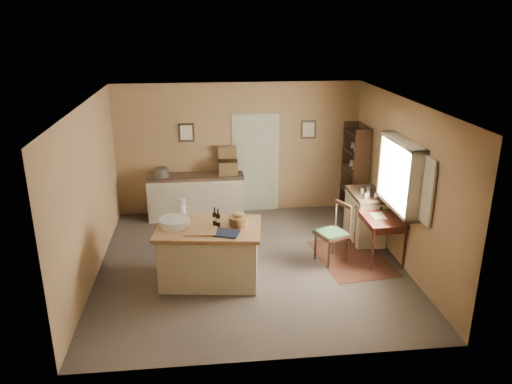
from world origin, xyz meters
The scene contains 16 objects.
ground centered at (0.00, 0.00, 0.00)m, with size 5.00×5.00×0.00m, color brown.
wall_back centered at (0.00, 2.50, 1.35)m, with size 5.00×0.10×2.70m, color olive.
wall_front centered at (0.00, -2.50, 1.35)m, with size 5.00×0.10×2.70m, color olive.
wall_left centered at (-2.50, 0.00, 1.35)m, with size 0.10×5.00×2.70m, color olive.
wall_right centered at (2.50, 0.00, 1.35)m, with size 0.10×5.00×2.70m, color olive.
ceiling centered at (0.00, 0.00, 2.70)m, with size 5.00×5.00×0.00m, color silver.
door centered at (0.35, 2.47, 1.05)m, with size 0.97×0.06×2.11m, color #A4AC8E.
framed_prints centered at (0.20, 2.48, 1.72)m, with size 2.82×0.02×0.38m.
window centered at (2.42, -0.20, 1.55)m, with size 0.25×1.99×1.12m.
work_island centered at (-0.69, -0.46, 0.48)m, with size 1.69×1.22×1.20m.
sideboard centered at (-0.90, 2.20, 0.48)m, with size 1.95×0.55×1.18m.
rug centered at (1.75, 0.02, 0.00)m, with size 1.10×1.60×0.01m, color #4B2717.
writing_desk centered at (2.20, 0.02, 0.67)m, with size 0.61×0.99×0.82m.
desk_chair centered at (1.36, -0.04, 0.50)m, with size 0.47×0.47×1.00m, color black, non-canonical shape.
right_cabinet centered at (2.20, 0.79, 0.46)m, with size 0.55×0.99×0.99m.
shelving_unit centered at (2.35, 1.91, 0.95)m, with size 0.32×0.86×1.91m.
Camera 1 is at (-0.74, -7.46, 3.93)m, focal length 35.00 mm.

